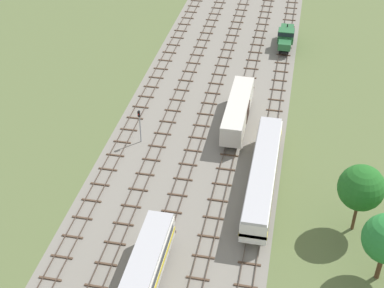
{
  "coord_description": "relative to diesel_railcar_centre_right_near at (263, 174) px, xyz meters",
  "views": [
    {
      "loc": [
        11.9,
        -5.78,
        43.97
      ],
      "look_at": [
        0.0,
        51.99,
        1.5
      ],
      "focal_mm": 52.94,
      "sensor_mm": 36.0,
      "label": 1
    }
  ],
  "objects": [
    {
      "name": "track_centre_left",
      "position": [
        -9.62,
        10.74,
        -2.46
      ],
      "size": [
        2.4,
        126.0,
        0.29
      ],
      "color": "#47382D",
      "rests_on": "ground"
    },
    {
      "name": "freight_boxcar_centre_mid",
      "position": [
        -4.81,
        13.49,
        -0.15
      ],
      "size": [
        2.87,
        14.0,
        3.6
      ],
      "color": "beige",
      "rests_on": "ground"
    },
    {
      "name": "track_left",
      "position": [
        -14.43,
        10.74,
        -2.46
      ],
      "size": [
        2.4,
        126.0,
        0.29
      ],
      "color": "#47382D",
      "rests_on": "ground"
    },
    {
      "name": "ground_plane",
      "position": [
        -9.62,
        9.74,
        -2.6
      ],
      "size": [
        480.0,
        480.0,
        0.0
      ],
      "primitive_type": "plane",
      "color": "#5B6B3D"
    },
    {
      "name": "shunter_loco_centre_right_midfar",
      "position": [
        -0.0,
        39.52,
        -0.59
      ],
      "size": [
        2.74,
        8.46,
        3.1
      ],
      "color": "#286638",
      "rests_on": "ground"
    },
    {
      "name": "diesel_railcar_centre_right_near",
      "position": [
        0.0,
        0.0,
        0.0
      ],
      "size": [
        2.96,
        20.5,
        3.8
      ],
      "color": "white",
      "rests_on": "ground"
    },
    {
      "name": "lineside_tree_1",
      "position": [
        10.46,
        -4.31,
        3.27
      ],
      "size": [
        4.95,
        4.95,
        8.36
      ],
      "color": "#4C331E",
      "rests_on": "ground"
    },
    {
      "name": "track_centre",
      "position": [
        -4.81,
        10.74,
        -2.46
      ],
      "size": [
        2.4,
        126.0,
        0.29
      ],
      "color": "#47382D",
      "rests_on": "ground"
    },
    {
      "name": "ballast_bed",
      "position": [
        -9.62,
        9.74,
        -2.59
      ],
      "size": [
        23.25,
        176.0,
        0.01
      ],
      "primitive_type": "cube",
      "color": "gray",
      "rests_on": "ground"
    },
    {
      "name": "track_far_left",
      "position": [
        -19.25,
        10.74,
        -2.46
      ],
      "size": [
        2.4,
        126.0,
        0.29
      ],
      "color": "#47382D",
      "rests_on": "ground"
    },
    {
      "name": "signal_post_nearest",
      "position": [
        -16.84,
        6.86,
        0.61
      ],
      "size": [
        0.28,
        0.47,
        5.02
      ],
      "color": "gray",
      "rests_on": "ground"
    },
    {
      "name": "track_centre_right",
      "position": [
        -0.0,
        10.74,
        -2.46
      ],
      "size": [
        2.4,
        126.0,
        0.29
      ],
      "color": "#47382D",
      "rests_on": "ground"
    }
  ]
}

